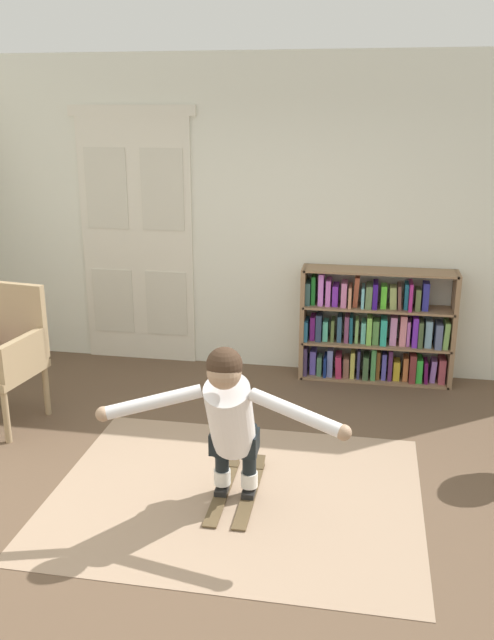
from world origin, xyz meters
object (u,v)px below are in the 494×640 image
wicker_chair (0,352)px  skis_pair (237,489)px  person_skier (230,415)px  bookshelf (375,330)px

wicker_chair → skis_pair: 2.25m
wicker_chair → person_skier: 2.27m
bookshelf → skis_pair: size_ratio=1.66×
skis_pair → person_skier: (0.00, -0.21, 0.64)m
bookshelf → wicker_chair: 3.24m
bookshelf → person_skier: size_ratio=0.94×
bookshelf → wicker_chair: size_ratio=1.26×
wicker_chair → skis_pair: bearing=-20.1°
bookshelf → skis_pair: 2.37m
wicker_chair → person_skier: person_skier is taller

